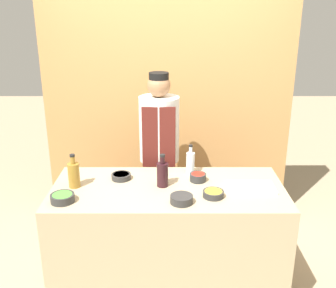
{
  "coord_description": "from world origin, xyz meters",
  "views": [
    {
      "loc": [
        0.0,
        -2.56,
        2.14
      ],
      "look_at": [
        0.0,
        0.15,
        1.18
      ],
      "focal_mm": 42.0,
      "sensor_mm": 36.0,
      "label": 1
    }
  ],
  "objects_px": {
    "bottle_vinegar": "(74,174)",
    "chef_center": "(159,157)",
    "sauce_bowl_red": "(198,177)",
    "sauce_bowl_brown": "(182,199)",
    "bottle_clear": "(190,162)",
    "sauce_bowl_orange": "(121,176)",
    "cutting_board": "(250,187)",
    "bottle_wine": "(162,174)",
    "sauce_bowl_green": "(63,198)",
    "sauce_bowl_yellow": "(213,194)"
  },
  "relations": [
    {
      "from": "sauce_bowl_yellow",
      "to": "bottle_vinegar",
      "type": "relative_size",
      "value": 0.58
    },
    {
      "from": "sauce_bowl_green",
      "to": "sauce_bowl_brown",
      "type": "bearing_deg",
      "value": -1.15
    },
    {
      "from": "sauce_bowl_green",
      "to": "cutting_board",
      "type": "height_order",
      "value": "sauce_bowl_green"
    },
    {
      "from": "sauce_bowl_yellow",
      "to": "bottle_wine",
      "type": "relative_size",
      "value": 0.59
    },
    {
      "from": "cutting_board",
      "to": "bottle_wine",
      "type": "distance_m",
      "value": 0.64
    },
    {
      "from": "bottle_vinegar",
      "to": "sauce_bowl_yellow",
      "type": "bearing_deg",
      "value": -9.15
    },
    {
      "from": "sauce_bowl_orange",
      "to": "cutting_board",
      "type": "relative_size",
      "value": 0.42
    },
    {
      "from": "sauce_bowl_brown",
      "to": "cutting_board",
      "type": "height_order",
      "value": "sauce_bowl_brown"
    },
    {
      "from": "bottle_clear",
      "to": "bottle_vinegar",
      "type": "relative_size",
      "value": 0.95
    },
    {
      "from": "bottle_clear",
      "to": "chef_center",
      "type": "relative_size",
      "value": 0.15
    },
    {
      "from": "chef_center",
      "to": "cutting_board",
      "type": "bearing_deg",
      "value": -45.36
    },
    {
      "from": "sauce_bowl_yellow",
      "to": "bottle_clear",
      "type": "relative_size",
      "value": 0.61
    },
    {
      "from": "cutting_board",
      "to": "chef_center",
      "type": "xyz_separation_m",
      "value": [
        -0.66,
        0.67,
        -0.03
      ]
    },
    {
      "from": "sauce_bowl_red",
      "to": "bottle_vinegar",
      "type": "relative_size",
      "value": 0.49
    },
    {
      "from": "bottle_wine",
      "to": "sauce_bowl_orange",
      "type": "bearing_deg",
      "value": 159.01
    },
    {
      "from": "bottle_vinegar",
      "to": "sauce_bowl_red",
      "type": "bearing_deg",
      "value": 6.35
    },
    {
      "from": "sauce_bowl_green",
      "to": "chef_center",
      "type": "bearing_deg",
      "value": 54.1
    },
    {
      "from": "sauce_bowl_orange",
      "to": "sauce_bowl_red",
      "type": "relative_size",
      "value": 1.2
    },
    {
      "from": "cutting_board",
      "to": "bottle_wine",
      "type": "height_order",
      "value": "bottle_wine"
    },
    {
      "from": "sauce_bowl_green",
      "to": "bottle_wine",
      "type": "bearing_deg",
      "value": 20.06
    },
    {
      "from": "sauce_bowl_brown",
      "to": "bottle_clear",
      "type": "height_order",
      "value": "bottle_clear"
    },
    {
      "from": "sauce_bowl_red",
      "to": "bottle_clear",
      "type": "distance_m",
      "value": 0.16
    },
    {
      "from": "bottle_wine",
      "to": "sauce_bowl_brown",
      "type": "bearing_deg",
      "value": -63.36
    },
    {
      "from": "sauce_bowl_yellow",
      "to": "sauce_bowl_red",
      "type": "distance_m",
      "value": 0.27
    },
    {
      "from": "cutting_board",
      "to": "chef_center",
      "type": "distance_m",
      "value": 0.95
    },
    {
      "from": "sauce_bowl_green",
      "to": "cutting_board",
      "type": "xyz_separation_m",
      "value": [
        1.29,
        0.2,
        -0.02
      ]
    },
    {
      "from": "bottle_vinegar",
      "to": "chef_center",
      "type": "bearing_deg",
      "value": 46.83
    },
    {
      "from": "sauce_bowl_orange",
      "to": "bottle_wine",
      "type": "relative_size",
      "value": 0.6
    },
    {
      "from": "cutting_board",
      "to": "sauce_bowl_green",
      "type": "bearing_deg",
      "value": -171.38
    },
    {
      "from": "bottle_clear",
      "to": "cutting_board",
      "type": "bearing_deg",
      "value": -33.02
    },
    {
      "from": "cutting_board",
      "to": "bottle_clear",
      "type": "distance_m",
      "value": 0.5
    },
    {
      "from": "sauce_bowl_orange",
      "to": "chef_center",
      "type": "xyz_separation_m",
      "value": [
        0.28,
        0.51,
        -0.04
      ]
    },
    {
      "from": "bottle_wine",
      "to": "sauce_bowl_yellow",
      "type": "bearing_deg",
      "value": -26.21
    },
    {
      "from": "chef_center",
      "to": "sauce_bowl_green",
      "type": "bearing_deg",
      "value": -125.9
    },
    {
      "from": "cutting_board",
      "to": "chef_center",
      "type": "relative_size",
      "value": 0.22
    },
    {
      "from": "bottle_clear",
      "to": "chef_center",
      "type": "height_order",
      "value": "chef_center"
    },
    {
      "from": "sauce_bowl_orange",
      "to": "bottle_clear",
      "type": "distance_m",
      "value": 0.54
    },
    {
      "from": "sauce_bowl_red",
      "to": "bottle_vinegar",
      "type": "bearing_deg",
      "value": -173.65
    },
    {
      "from": "sauce_bowl_green",
      "to": "sauce_bowl_brown",
      "type": "distance_m",
      "value": 0.79
    },
    {
      "from": "sauce_bowl_orange",
      "to": "chef_center",
      "type": "relative_size",
      "value": 0.09
    },
    {
      "from": "sauce_bowl_green",
      "to": "bottle_clear",
      "type": "distance_m",
      "value": 1.0
    },
    {
      "from": "sauce_bowl_orange",
      "to": "bottle_wine",
      "type": "distance_m",
      "value": 0.34
    },
    {
      "from": "sauce_bowl_orange",
      "to": "sauce_bowl_green",
      "type": "relative_size",
      "value": 0.91
    },
    {
      "from": "sauce_bowl_red",
      "to": "sauce_bowl_brown",
      "type": "height_order",
      "value": "sauce_bowl_red"
    },
    {
      "from": "sauce_bowl_red",
      "to": "bottle_wine",
      "type": "xyz_separation_m",
      "value": [
        -0.26,
        -0.09,
        0.06
      ]
    },
    {
      "from": "sauce_bowl_red",
      "to": "sauce_bowl_green",
      "type": "xyz_separation_m",
      "value": [
        -0.93,
        -0.33,
        -0.0
      ]
    },
    {
      "from": "sauce_bowl_red",
      "to": "sauce_bowl_green",
      "type": "height_order",
      "value": "sauce_bowl_red"
    },
    {
      "from": "bottle_wine",
      "to": "sauce_bowl_green",
      "type": "bearing_deg",
      "value": -159.94
    },
    {
      "from": "bottle_vinegar",
      "to": "chef_center",
      "type": "relative_size",
      "value": 0.15
    },
    {
      "from": "cutting_board",
      "to": "chef_center",
      "type": "bearing_deg",
      "value": 134.64
    }
  ]
}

